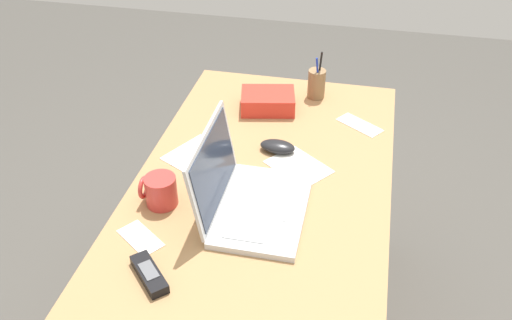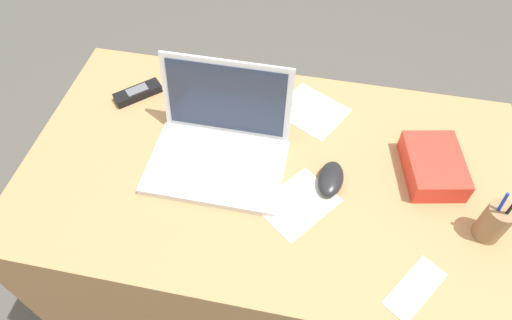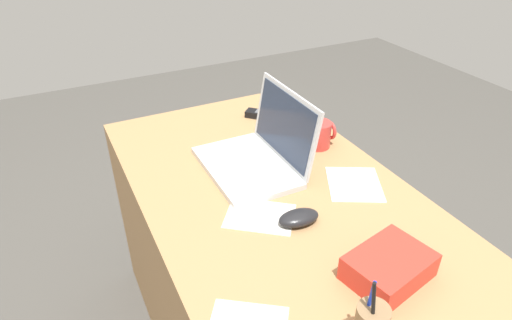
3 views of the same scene
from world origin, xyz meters
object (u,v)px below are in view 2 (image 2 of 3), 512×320
object	(u,v)px
coffee_mug_white	(231,81)
cordless_phone	(138,93)
computer_mouse	(331,179)
pen_holder	(494,222)
laptop	(220,145)
snack_bag	(433,166)

from	to	relation	value
coffee_mug_white	cordless_phone	size ratio (longest dim) A/B	0.76
computer_mouse	pen_holder	world-z (taller)	pen_holder
computer_mouse	laptop	bearing A→B (deg)	179.00
laptop	snack_bag	distance (m)	0.54
cordless_phone	computer_mouse	bearing A→B (deg)	-18.96
laptop	computer_mouse	xyz separation A→B (m)	(0.29, -0.03, -0.03)
coffee_mug_white	snack_bag	world-z (taller)	coffee_mug_white
computer_mouse	coffee_mug_white	bearing A→B (deg)	144.54
computer_mouse	snack_bag	size ratio (longest dim) A/B	0.60
coffee_mug_white	cordless_phone	bearing A→B (deg)	-165.74
pen_holder	coffee_mug_white	bearing A→B (deg)	153.60
coffee_mug_white	pen_holder	bearing A→B (deg)	-26.40
pen_holder	snack_bag	world-z (taller)	pen_holder
cordless_phone	pen_holder	world-z (taller)	pen_holder
pen_holder	snack_bag	xyz separation A→B (m)	(-0.12, 0.15, -0.02)
computer_mouse	cordless_phone	xyz separation A→B (m)	(-0.58, 0.20, -0.00)
laptop	cordless_phone	distance (m)	0.34
snack_bag	computer_mouse	bearing A→B (deg)	-161.99
laptop	snack_bag	size ratio (longest dim) A/B	1.89
laptop	coffee_mug_white	bearing A→B (deg)	96.06
snack_bag	pen_holder	bearing A→B (deg)	-51.78
computer_mouse	snack_bag	world-z (taller)	snack_bag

